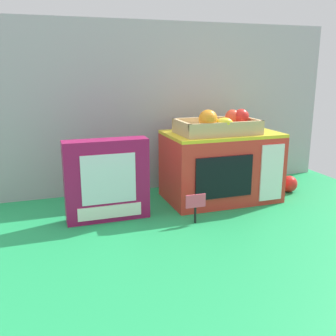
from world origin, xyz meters
The scene contains 7 objects.
ground_plane centered at (0.00, 0.00, 0.00)m, with size 1.70×1.70×0.00m, color #219E54.
display_back_panel centered at (0.00, 0.29, 0.34)m, with size 1.61×0.03×0.69m, color #A0A3A8.
toy_microwave centered at (0.21, 0.05, 0.13)m, with size 0.43×0.27×0.27m.
food_groups_crate centered at (0.19, 0.03, 0.30)m, with size 0.30×0.18×0.10m.
cookie_set_box centered at (-0.25, -0.02, 0.14)m, with size 0.28×0.07×0.28m.
price_sign centered at (0.02, -0.15, 0.07)m, with size 0.07×0.01×0.10m.
loose_toy_apple centered at (0.52, 0.03, 0.03)m, with size 0.07×0.07×0.07m, color red.
Camera 1 is at (-0.46, -1.27, 0.50)m, focal length 41.54 mm.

